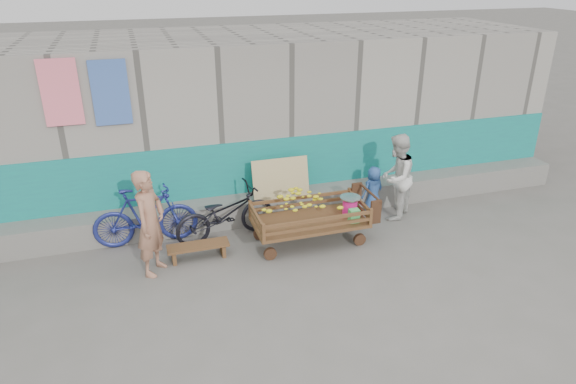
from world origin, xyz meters
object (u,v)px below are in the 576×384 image
object	(u,v)px
vendor_man	(150,223)
woman	(396,177)
child	(373,189)
bicycle_blue	(145,216)
banana_cart	(308,211)
bench	(198,248)
bicycle_dark	(225,214)

from	to	relation	value
vendor_man	woman	distance (m)	4.27
child	bicycle_blue	distance (m)	4.03
banana_cart	bicycle_blue	world-z (taller)	bicycle_blue
vendor_man	banana_cart	bearing A→B (deg)	-55.64
vendor_man	woman	world-z (taller)	vendor_man
banana_cart	bicycle_blue	bearing A→B (deg)	163.19
bench	child	xyz separation A→B (m)	(3.31, 0.71, 0.26)
child	bicycle_blue	size ratio (longest dim) A/B	0.53
bicycle_dark	banana_cart	bearing A→B (deg)	-125.42
banana_cart	child	world-z (taller)	child
vendor_man	woman	size ratio (longest dim) A/B	1.04
vendor_man	woman	xyz separation A→B (m)	(4.23, 0.56, -0.03)
bench	child	bearing A→B (deg)	12.05
child	bicycle_dark	world-z (taller)	bicycle_dark
woman	child	world-z (taller)	woman
bench	child	distance (m)	3.39
bench	bicycle_dark	world-z (taller)	bicycle_dark
woman	vendor_man	bearing A→B (deg)	-36.29
bicycle_dark	bench	bearing A→B (deg)	122.06
bench	bicycle_blue	xyz separation A→B (m)	(-0.72, 0.71, 0.32)
bicycle_blue	vendor_man	bearing A→B (deg)	-175.26
banana_cart	bicycle_dark	bearing A→B (deg)	155.86
bench	woman	xyz separation A→B (m)	(3.57, 0.38, 0.60)
banana_cart	bicycle_blue	xyz separation A→B (m)	(-2.49, 0.75, -0.07)
child	banana_cart	bearing A→B (deg)	14.00
banana_cart	child	bearing A→B (deg)	26.13
banana_cart	woman	distance (m)	1.86
woman	bicycle_dark	bearing A→B (deg)	-46.20
banana_cart	vendor_man	xyz separation A→B (m)	(-2.44, -0.13, 0.23)
bench	woman	distance (m)	3.64
vendor_man	child	xyz separation A→B (m)	(3.97, 0.89, -0.37)
woman	bicycle_dark	world-z (taller)	woman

